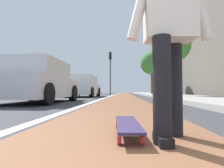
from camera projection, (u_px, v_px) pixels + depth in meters
ground_plane at (123, 98)px, 10.48m from camera, size 80.00×80.00×0.00m
bike_lane_paint at (124, 94)px, 24.44m from camera, size 56.00×1.84×0.00m
lane_stripe_white at (114, 95)px, 20.53m from camera, size 52.00×0.16×0.01m
sidewalk_curb at (158, 95)px, 18.23m from camera, size 52.00×3.20×0.13m
building_facade at (178, 45)px, 22.24m from camera, size 40.00×1.20×12.05m
skateboard at (127, 125)px, 1.66m from camera, size 0.85×0.25×0.11m
skater_person at (169, 27)px, 1.52m from camera, size 0.47×0.72×1.64m
parked_car_near at (38, 82)px, 6.45m from camera, size 4.08×2.05×1.48m
parked_car_mid at (84, 87)px, 13.09m from camera, size 4.28×1.97×1.50m
traffic_light at (110, 66)px, 20.34m from camera, size 0.33×0.28×4.78m
street_tree_mid at (173, 46)px, 11.07m from camera, size 2.10×2.10×4.26m
street_tree_far at (152, 63)px, 19.62m from camera, size 2.47×2.47×4.66m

